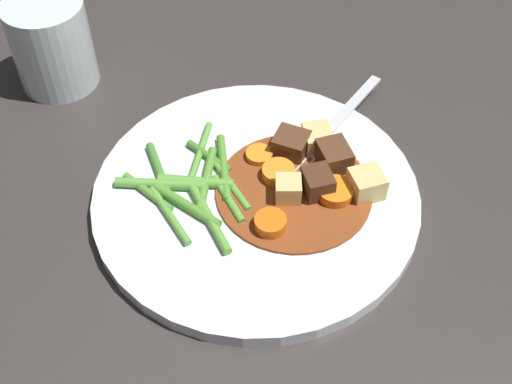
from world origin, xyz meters
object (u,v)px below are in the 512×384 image
at_px(potato_chunk_0, 317,139).
at_px(fork, 328,131).
at_px(meat_chunk_1, 334,157).
at_px(meat_chunk_0, 317,184).
at_px(carrot_slice_1, 335,193).
at_px(potato_chunk_1, 288,190).
at_px(carrot_slice_0, 259,156).
at_px(carrot_slice_2, 270,224).
at_px(meat_chunk_2, 291,144).
at_px(dinner_plate, 256,197).
at_px(water_glass, 52,44).
at_px(potato_chunk_2, 366,184).
at_px(carrot_slice_3, 278,174).

bearing_deg(potato_chunk_0, fork, 73.46).
distance_m(meat_chunk_1, fork, 0.04).
height_order(potato_chunk_0, meat_chunk_0, meat_chunk_0).
relative_size(carrot_slice_1, potato_chunk_1, 1.43).
height_order(carrot_slice_0, carrot_slice_2, carrot_slice_2).
relative_size(potato_chunk_0, meat_chunk_1, 0.91).
bearing_deg(carrot_slice_2, fork, 79.21).
bearing_deg(meat_chunk_0, potato_chunk_0, 101.56).
distance_m(potato_chunk_0, meat_chunk_2, 0.03).
xyz_separation_m(dinner_plate, carrot_slice_2, (0.02, -0.04, 0.01)).
height_order(potato_chunk_1, water_glass, water_glass).
relative_size(meat_chunk_0, meat_chunk_2, 0.92).
bearing_deg(potato_chunk_2, carrot_slice_2, -139.23).
bearing_deg(potato_chunk_2, potato_chunk_1, -159.74).
distance_m(carrot_slice_3, water_glass, 0.27).
relative_size(dinner_plate, carrot_slice_2, 10.62).
xyz_separation_m(carrot_slice_0, potato_chunk_0, (0.05, 0.03, 0.01)).
height_order(potato_chunk_1, meat_chunk_0, meat_chunk_0).
bearing_deg(fork, carrot_slice_1, -74.61).
xyz_separation_m(carrot_slice_2, meat_chunk_2, (-0.00, 0.09, 0.00)).
distance_m(carrot_slice_1, water_glass, 0.32).
bearing_deg(potato_chunk_2, carrot_slice_0, 171.25).
bearing_deg(potato_chunk_1, carrot_slice_2, -99.81).
bearing_deg(water_glass, carrot_slice_3, -19.15).
height_order(carrot_slice_1, potato_chunk_1, potato_chunk_1).
relative_size(meat_chunk_0, meat_chunk_1, 0.86).
relative_size(meat_chunk_1, meat_chunk_2, 1.06).
relative_size(meat_chunk_0, fork, 0.16).
bearing_deg(dinner_plate, meat_chunk_1, 39.15).
bearing_deg(meat_chunk_2, carrot_slice_1, -41.02).
relative_size(carrot_slice_2, meat_chunk_1, 0.85).
bearing_deg(carrot_slice_3, water_glass, 160.85).
distance_m(carrot_slice_2, carrot_slice_3, 0.06).
bearing_deg(fork, potato_chunk_1, -101.20).
xyz_separation_m(carrot_slice_0, carrot_slice_1, (0.07, -0.03, 0.00)).
relative_size(dinner_plate, carrot_slice_3, 9.83).
distance_m(dinner_plate, meat_chunk_1, 0.08).
bearing_deg(meat_chunk_1, water_glass, 168.45).
height_order(carrot_slice_2, meat_chunk_2, meat_chunk_2).
bearing_deg(potato_chunk_1, water_glass, 157.99).
relative_size(carrot_slice_0, potato_chunk_0, 0.85).
bearing_deg(meat_chunk_0, meat_chunk_1, 77.88).
xyz_separation_m(meat_chunk_1, fork, (-0.01, 0.04, -0.01)).
distance_m(potato_chunk_2, meat_chunk_1, 0.04).
xyz_separation_m(carrot_slice_0, fork, (0.05, 0.05, -0.00)).
relative_size(carrot_slice_1, fork, 0.19).
height_order(carrot_slice_1, potato_chunk_2, potato_chunk_2).
bearing_deg(meat_chunk_1, fork, 107.05).
xyz_separation_m(dinner_plate, meat_chunk_2, (0.02, 0.05, 0.02)).
xyz_separation_m(dinner_plate, carrot_slice_3, (0.01, 0.02, 0.01)).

